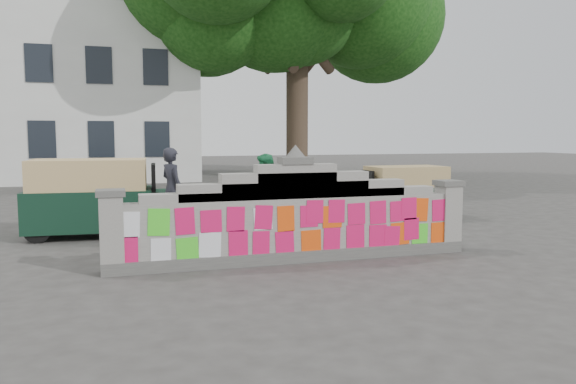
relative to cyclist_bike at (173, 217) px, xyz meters
name	(u,v)px	position (x,y,z in m)	size (l,w,h in m)	color
ground	(295,261)	(1.82, -2.60, -0.49)	(100.00, 100.00, 0.00)	#383533
parapet_wall	(295,218)	(1.82, -2.60, 0.26)	(6.48, 0.44, 2.01)	#4C4C49
building	(26,98)	(-5.18, 19.39, 3.52)	(16.00, 10.00, 8.90)	silver
cyclist_bike	(173,217)	(0.00, 0.00, 0.00)	(0.65, 1.87, 0.98)	black
cyclist_rider	(172,200)	(0.00, 0.00, 0.34)	(0.61, 0.40, 1.67)	#22222B
pedestrian	(266,192)	(2.17, 0.62, 0.39)	(0.85, 0.66, 1.76)	#278F55
rickshaw_left	(94,196)	(-1.56, 1.01, 0.37)	(3.05, 1.58, 1.66)	black
rickshaw_right	(404,192)	(6.06, 1.29, 0.22)	(2.48, 1.17, 1.37)	black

